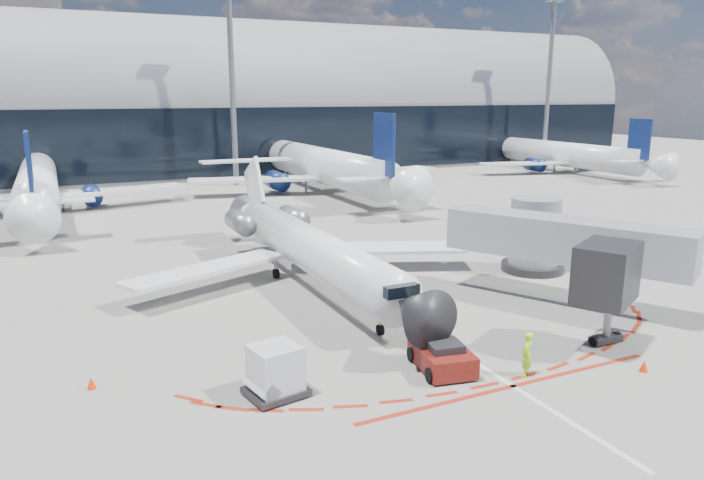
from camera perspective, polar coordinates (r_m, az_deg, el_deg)
name	(u,v)px	position (r m, az deg, el deg)	size (l,w,h in m)	color
ground	(378,301)	(35.10, 2.37, -5.60)	(260.00, 260.00, 0.00)	slate
apron_centerline	(362,291)	(36.79, 0.92, -4.69)	(0.25, 40.00, 0.01)	silver
apron_stop_bar	(513,386)	(26.24, 14.43, -12.74)	(14.00, 0.25, 0.01)	#9C2311
terminal_building	(169,113)	(95.66, -16.34, 10.99)	(150.00, 24.15, 24.00)	gray
jet_bridge	(555,243)	(37.49, 18.00, -0.25)	(10.03, 15.20, 4.90)	#989AA0
light_mast_centre	(232,83)	(80.07, -10.84, 13.81)	(0.70, 0.70, 25.00)	slate
light_mast_east	(549,86)	(104.72, 17.44, 13.25)	(0.70, 0.70, 25.00)	slate
regional_jet	(304,245)	(38.40, -4.36, -0.43)	(22.17, 27.34, 6.85)	white
pushback_tug	(442,356)	(26.92, 8.19, -10.43)	(2.60, 5.08, 1.29)	#51130B
ramp_worker	(526,354)	(26.89, 15.58, -9.96)	(0.69, 0.45, 1.89)	#A4FF1A
uld_container	(276,372)	(24.48, -6.97, -11.79)	(2.44, 2.18, 2.02)	black
safety_cone_left	(91,383)	(27.16, -22.61, -11.90)	(0.36, 0.36, 0.49)	#F73405
safety_cone_right	(644,366)	(29.21, 25.01, -10.33)	(0.36, 0.36, 0.50)	#F73405
bg_airliner_1	(34,157)	(68.11, -26.95, 6.74)	(32.97, 34.91, 10.67)	white
bg_airliner_2	(321,140)	(74.72, -2.86, 9.06)	(36.82, 38.99, 11.91)	white
bg_airliner_3	(563,137)	(98.24, 18.60, 8.89)	(31.59, 33.45, 10.22)	white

